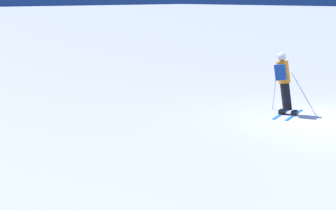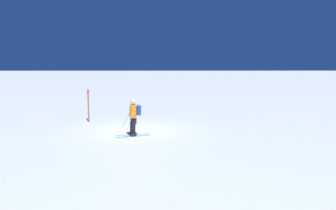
{
  "view_description": "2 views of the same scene",
  "coord_description": "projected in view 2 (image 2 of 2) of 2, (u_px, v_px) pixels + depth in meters",
  "views": [
    {
      "loc": [
        -7.68,
        13.47,
        3.35
      ],
      "look_at": [
        1.83,
        4.08,
        0.73
      ],
      "focal_mm": 60.0,
      "sensor_mm": 36.0,
      "label": 1
    },
    {
      "loc": [
        16.34,
        1.42,
        3.38
      ],
      "look_at": [
        2.53,
        1.66,
        1.65
      ],
      "focal_mm": 35.0,
      "sensor_mm": 36.0,
      "label": 2
    }
  ],
  "objects": [
    {
      "name": "ground_plane",
      "position": [
        134.0,
        131.0,
        16.61
      ],
      "size": [
        300.0,
        300.0,
        0.0
      ],
      "primitive_type": "plane",
      "color": "white"
    },
    {
      "name": "skier",
      "position": [
        134.0,
        115.0,
        15.29
      ],
      "size": [
        1.26,
        1.73,
        1.81
      ],
      "rotation": [
        0.0,
        0.0,
        0.31
      ],
      "color": "#1E7AC6",
      "rests_on": "ground"
    },
    {
      "name": "spare_backpack",
      "position": [
        134.0,
        119.0,
        18.62
      ],
      "size": [
        0.35,
        0.29,
        0.5
      ],
      "rotation": [
        0.0,
        0.0,
        0.26
      ],
      "color": "black",
      "rests_on": "ground"
    },
    {
      "name": "trail_marker",
      "position": [
        88.0,
        104.0,
        19.05
      ],
      "size": [
        0.13,
        0.13,
        1.93
      ],
      "color": "brown",
      "rests_on": "ground"
    }
  ]
}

